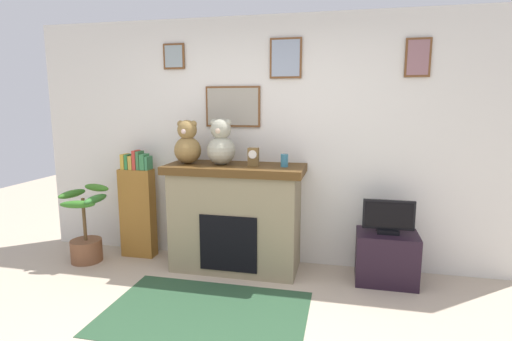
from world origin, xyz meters
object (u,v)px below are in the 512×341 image
object	(u,v)px
bookshelf	(138,208)
television	(388,218)
teddy_bear_cream	(221,144)
teddy_bear_grey	(188,144)
mantel_clock	(253,157)
potted_plant	(86,234)
tv_stand	(386,258)
candle_jar	(284,160)
fireplace	(236,217)

from	to	relation	value
bookshelf	television	bearing A→B (deg)	-2.17
teddy_bear_cream	television	bearing A→B (deg)	0.06
bookshelf	teddy_bear_grey	world-z (taller)	teddy_bear_grey
mantel_clock	teddy_bear_cream	size ratio (longest dim) A/B	0.39
mantel_clock	bookshelf	bearing A→B (deg)	175.63
potted_plant	bookshelf	bearing A→B (deg)	30.52
television	mantel_clock	world-z (taller)	mantel_clock
bookshelf	television	world-z (taller)	bookshelf
bookshelf	tv_stand	xyz separation A→B (m)	(2.67, -0.10, -0.31)
mantel_clock	television	bearing A→B (deg)	0.10
bookshelf	candle_jar	distance (m)	1.78
bookshelf	potted_plant	xyz separation A→B (m)	(-0.48, -0.28, -0.25)
potted_plant	television	world-z (taller)	potted_plant
potted_plant	teddy_bear_cream	world-z (taller)	teddy_bear_cream
tv_stand	teddy_bear_cream	world-z (taller)	teddy_bear_cream
fireplace	candle_jar	distance (m)	0.79
potted_plant	candle_jar	size ratio (longest dim) A/B	6.56
television	bookshelf	bearing A→B (deg)	177.83
tv_stand	mantel_clock	world-z (taller)	mantel_clock
television	teddy_bear_grey	bearing A→B (deg)	-179.95
bookshelf	mantel_clock	bearing A→B (deg)	-4.37
bookshelf	candle_jar	bearing A→B (deg)	-3.51
potted_plant	teddy_bear_grey	xyz separation A→B (m)	(1.14, 0.18, 0.99)
potted_plant	tv_stand	xyz separation A→B (m)	(3.15, 0.18, -0.06)
fireplace	television	distance (m)	1.51
bookshelf	potted_plant	distance (m)	0.60
candle_jar	mantel_clock	bearing A→B (deg)	-179.79
potted_plant	fireplace	bearing A→B (deg)	6.79
television	fireplace	bearing A→B (deg)	179.37
tv_stand	candle_jar	bearing A→B (deg)	-179.86
candle_jar	mantel_clock	world-z (taller)	mantel_clock
fireplace	tv_stand	bearing A→B (deg)	-0.58
tv_stand	mantel_clock	bearing A→B (deg)	-179.84
tv_stand	potted_plant	bearing A→B (deg)	-176.72
fireplace	potted_plant	distance (m)	1.67
teddy_bear_cream	potted_plant	bearing A→B (deg)	-173.25
teddy_bear_grey	candle_jar	bearing A→B (deg)	0.03
potted_plant	teddy_bear_cream	distance (m)	1.81
candle_jar	potted_plant	bearing A→B (deg)	-175.27
fireplace	teddy_bear_grey	xyz separation A→B (m)	(-0.50, -0.02, 0.74)
bookshelf	tv_stand	size ratio (longest dim) A/B	2.12
potted_plant	television	xyz separation A→B (m)	(3.15, 0.18, 0.33)
mantel_clock	teddy_bear_grey	bearing A→B (deg)	179.95
bookshelf	teddy_bear_grey	size ratio (longest dim) A/B	2.69
television	mantel_clock	bearing A→B (deg)	-179.90
tv_stand	teddy_bear_cream	bearing A→B (deg)	-179.90
television	teddy_bear_grey	size ratio (longest dim) A/B	1.06
candle_jar	teddy_bear_grey	bearing A→B (deg)	-179.97
teddy_bear_cream	fireplace	bearing A→B (deg)	7.29
bookshelf	potted_plant	world-z (taller)	bookshelf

